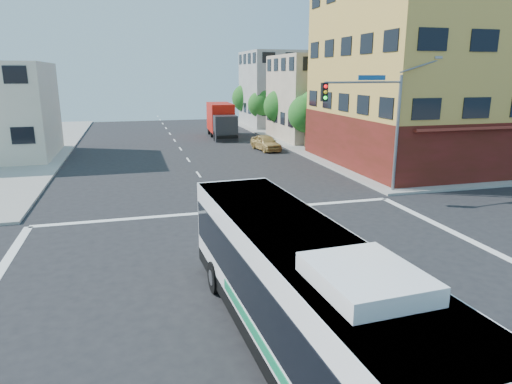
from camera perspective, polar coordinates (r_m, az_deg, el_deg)
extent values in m
plane|color=black|center=(15.62, 3.14, -12.33)|extent=(120.00, 120.00, 0.00)
cube|color=gray|center=(62.69, 24.08, 6.91)|extent=(50.00, 50.00, 0.15)
cube|color=gold|center=(40.04, 23.06, 13.36)|extent=(18.00, 15.00, 14.00)
cube|color=maroon|center=(40.36, 22.36, 6.27)|extent=(18.09, 15.08, 4.00)
cube|color=#C1AD93|center=(51.92, 9.38, 11.55)|extent=(12.00, 10.00, 9.00)
cube|color=#A6A5A0|center=(64.89, 4.17, 12.71)|extent=(12.00, 10.00, 10.00)
cylinder|color=slate|center=(28.67, 17.19, 6.78)|extent=(0.18, 0.18, 7.00)
cylinder|color=slate|center=(26.97, 13.36, 13.20)|extent=(5.01, 0.62, 0.12)
cube|color=black|center=(25.66, 8.53, 12.26)|extent=(0.32, 0.30, 1.00)
sphere|color=#FF0C0C|center=(25.50, 8.71, 12.92)|extent=(0.20, 0.20, 0.20)
sphere|color=yellow|center=(25.51, 8.69, 12.24)|extent=(0.20, 0.20, 0.20)
sphere|color=#19FF33|center=(25.52, 8.66, 11.57)|extent=(0.20, 0.20, 0.20)
cube|color=#144B8A|center=(27.25, 14.29, 13.69)|extent=(1.80, 0.22, 0.28)
cube|color=gray|center=(30.08, 21.77, 15.36)|extent=(0.50, 0.22, 0.14)
cylinder|color=#342113|center=(44.71, 6.27, 6.64)|extent=(0.28, 0.28, 1.92)
sphere|color=#1A5A19|center=(44.45, 6.35, 9.71)|extent=(3.60, 3.60, 3.60)
sphere|color=#1A5A19|center=(44.25, 7.02, 10.84)|extent=(2.52, 2.52, 2.52)
cylinder|color=#342113|center=(52.17, 3.04, 7.87)|extent=(0.28, 0.28, 1.99)
sphere|color=#1A5A19|center=(51.94, 3.08, 10.63)|extent=(3.80, 3.80, 3.80)
sphere|color=#1A5A19|center=(51.73, 3.63, 11.66)|extent=(2.66, 2.66, 2.66)
cylinder|color=#342113|center=(59.78, 0.62, 8.69)|extent=(0.28, 0.28, 1.89)
sphere|color=#1A5A19|center=(59.59, 0.62, 10.90)|extent=(3.40, 3.40, 3.40)
sphere|color=#1A5A19|center=(59.36, 1.09, 11.70)|extent=(2.38, 2.38, 2.38)
cylinder|color=#342113|center=(67.47, -1.27, 9.42)|extent=(0.28, 0.28, 2.03)
sphere|color=#1A5A19|center=(67.29, -1.28, 11.64)|extent=(4.00, 4.00, 4.00)
sphere|color=#1A5A19|center=(67.05, -0.88, 12.48)|extent=(2.80, 2.80, 2.80)
cube|color=black|center=(12.46, 5.02, -16.95)|extent=(3.29, 12.39, 0.46)
cube|color=white|center=(11.85, 5.16, -11.80)|extent=(3.28, 12.36, 2.91)
cube|color=black|center=(11.78, 5.18, -11.02)|extent=(3.31, 12.00, 1.27)
cube|color=black|center=(17.14, -2.93, -3.02)|extent=(2.39, 0.19, 1.38)
cube|color=#E5590C|center=(16.89, -3.01, 0.30)|extent=(1.95, 0.16, 0.29)
cube|color=white|center=(11.31, 5.32, -5.46)|extent=(3.21, 12.12, 0.12)
cube|color=white|center=(8.72, 13.57, -10.37)|extent=(1.94, 2.34, 0.37)
cube|color=#0F7B4B|center=(11.38, -0.21, -17.20)|extent=(0.33, 5.60, 0.29)
cube|color=#0F7B4B|center=(12.34, 11.85, -14.82)|extent=(0.33, 5.60, 0.29)
cylinder|color=black|center=(15.42, -5.12, -10.56)|extent=(0.36, 1.08, 1.06)
cylinder|color=#99999E|center=(15.39, -5.65, -10.62)|extent=(0.07, 0.53, 0.53)
cylinder|color=black|center=(16.09, 3.46, -9.41)|extent=(0.36, 1.08, 1.06)
cylinder|color=#99999E|center=(16.14, 3.94, -9.34)|extent=(0.07, 0.53, 0.53)
cube|color=#222327|center=(49.77, -3.85, 7.96)|extent=(2.53, 2.44, 2.73)
cube|color=black|center=(48.74, -3.68, 8.32)|extent=(2.20, 0.20, 1.05)
cube|color=#B71208|center=(53.61, -4.50, 9.32)|extent=(2.83, 6.00, 3.15)
cube|color=black|center=(52.54, -4.27, 7.44)|extent=(2.76, 8.51, 0.31)
cylinder|color=black|center=(49.93, -5.13, 6.98)|extent=(0.35, 1.06, 1.05)
cylinder|color=black|center=(50.25, -2.62, 7.07)|extent=(0.35, 1.06, 1.05)
cylinder|color=black|center=(52.93, -5.54, 7.40)|extent=(0.35, 1.06, 1.05)
cylinder|color=black|center=(53.22, -3.17, 7.49)|extent=(0.35, 1.06, 1.05)
cylinder|color=black|center=(55.51, -5.87, 7.73)|extent=(0.35, 1.06, 1.05)
cylinder|color=black|center=(55.80, -3.60, 7.81)|extent=(0.35, 1.06, 1.05)
imported|color=#B48F49|center=(43.47, 1.24, 6.19)|extent=(2.29, 4.48, 1.46)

